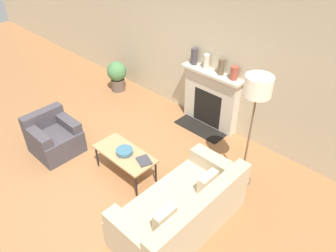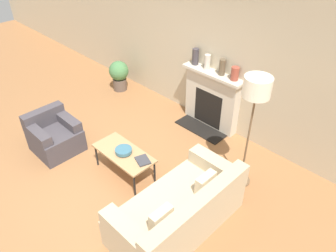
# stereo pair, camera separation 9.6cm
# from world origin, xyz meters

# --- Properties ---
(ground_plane) EXTENTS (18.00, 18.00, 0.00)m
(ground_plane) POSITION_xyz_m (0.00, 0.00, 0.00)
(ground_plane) COLOR #99663D
(wall_back) EXTENTS (18.00, 0.06, 2.90)m
(wall_back) POSITION_xyz_m (0.00, 2.56, 1.45)
(wall_back) COLOR #BCAD8E
(wall_back) RESTS_ON ground_plane
(fireplace) EXTENTS (1.27, 0.59, 1.15)m
(fireplace) POSITION_xyz_m (0.25, 2.41, 0.56)
(fireplace) COLOR beige
(fireplace) RESTS_ON ground_plane
(couch) EXTENTS (0.95, 1.87, 0.80)m
(couch) POSITION_xyz_m (1.52, 0.17, 0.31)
(couch) COLOR tan
(couch) RESTS_ON ground_plane
(armchair_near) EXTENTS (0.78, 0.75, 0.72)m
(armchair_near) POSITION_xyz_m (-1.23, -0.16, 0.29)
(armchair_near) COLOR #423D42
(armchair_near) RESTS_ON ground_plane
(coffee_table) EXTENTS (1.06, 0.50, 0.44)m
(coffee_table) POSITION_xyz_m (0.16, 0.32, 0.41)
(coffee_table) COLOR tan
(coffee_table) RESTS_ON ground_plane
(bowl) EXTENTS (0.27, 0.27, 0.08)m
(bowl) POSITION_xyz_m (0.17, 0.31, 0.49)
(bowl) COLOR #38667A
(bowl) RESTS_ON coffee_table
(book) EXTENTS (0.29, 0.26, 0.02)m
(book) POSITION_xyz_m (0.53, 0.40, 0.46)
(book) COLOR #38383D
(book) RESTS_ON coffee_table
(floor_lamp) EXTENTS (0.38, 0.38, 1.88)m
(floor_lamp) POSITION_xyz_m (1.63, 1.51, 1.61)
(floor_lamp) COLOR brown
(floor_lamp) RESTS_ON ground_plane
(mantel_vase_left) EXTENTS (0.13, 0.13, 0.31)m
(mantel_vase_left) POSITION_xyz_m (-0.21, 2.43, 1.30)
(mantel_vase_left) COLOR #3D383D
(mantel_vase_left) RESTS_ON fireplace
(mantel_vase_center_left) EXTENTS (0.11, 0.11, 0.28)m
(mantel_vase_center_left) POSITION_xyz_m (0.08, 2.43, 1.29)
(mantel_vase_center_left) COLOR beige
(mantel_vase_center_left) RESTS_ON fireplace
(mantel_vase_center_right) EXTENTS (0.11, 0.11, 0.30)m
(mantel_vase_center_right) POSITION_xyz_m (0.41, 2.43, 1.30)
(mantel_vase_center_right) COLOR brown
(mantel_vase_center_right) RESTS_ON fireplace
(mantel_vase_right) EXTENTS (0.14, 0.14, 0.24)m
(mantel_vase_right) POSITION_xyz_m (0.69, 2.43, 1.27)
(mantel_vase_right) COLOR brown
(mantel_vase_right) RESTS_ON fireplace
(potted_plant) EXTENTS (0.45, 0.45, 0.70)m
(potted_plant) POSITION_xyz_m (-2.15, 2.04, 0.40)
(potted_plant) COLOR brown
(potted_plant) RESTS_ON ground_plane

